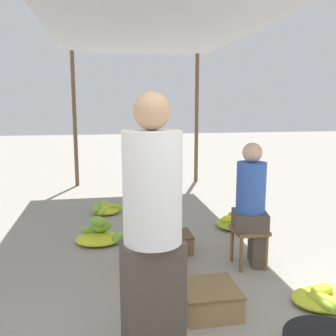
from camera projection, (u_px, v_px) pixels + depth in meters
canopy_post_back_left at (75, 120)px, 7.63m from camera, size 0.08×0.08×2.73m
canopy_post_back_right at (197, 119)px, 8.07m from camera, size 0.08×0.08×2.73m
canopy_tarp at (161, 16)px, 4.54m from camera, size 2.96×6.73×0.04m
vendor_foreground at (153, 227)px, 2.38m from camera, size 0.44×0.44×1.77m
stool at (249, 236)px, 3.92m from camera, size 0.34×0.34×0.41m
vendor_seated at (252, 203)px, 3.87m from camera, size 0.40×0.40×1.31m
banana_pile_left_0 at (101, 235)px, 4.64m from camera, size 0.63×0.49×0.33m
banana_pile_left_1 at (105, 209)px, 5.82m from camera, size 0.49×0.50×0.19m
banana_pile_right_0 at (321, 299)px, 3.17m from camera, size 0.47×0.49×0.18m
banana_pile_right_1 at (237, 223)px, 5.16m from camera, size 0.70×0.45×0.23m
crate_near at (209, 299)px, 3.07m from camera, size 0.46×0.46×0.22m
crate_mid at (175, 242)px, 4.34m from camera, size 0.38×0.38×0.22m
crate_far at (156, 261)px, 3.81m from camera, size 0.46×0.46×0.23m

